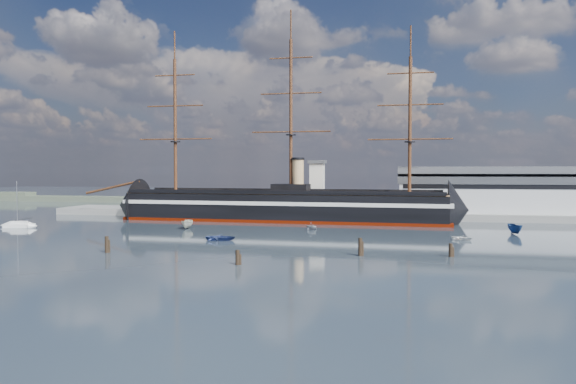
# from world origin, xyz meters

# --- Properties ---
(ground) EXTENTS (600.00, 600.00, 0.00)m
(ground) POSITION_xyz_m (0.00, 40.00, 0.00)
(ground) COLOR #18212C
(ground) RESTS_ON ground
(quay) EXTENTS (180.00, 18.00, 2.00)m
(quay) POSITION_xyz_m (10.00, 76.00, 0.00)
(quay) COLOR slate
(quay) RESTS_ON ground
(warehouse) EXTENTS (63.00, 21.00, 11.60)m
(warehouse) POSITION_xyz_m (58.00, 80.00, 7.98)
(warehouse) COLOR #B7BABC
(warehouse) RESTS_ON ground
(quay_tower) EXTENTS (5.00, 5.00, 15.00)m
(quay_tower) POSITION_xyz_m (3.00, 73.00, 9.75)
(quay_tower) COLOR silver
(quay_tower) RESTS_ON ground
(shoreline) EXTENTS (120.00, 10.00, 4.00)m
(shoreline) POSITION_xyz_m (-139.23, 135.00, 1.45)
(shoreline) COLOR #3F4C38
(shoreline) RESTS_ON ground
(warship) EXTENTS (113.16, 19.48, 53.94)m
(warship) POSITION_xyz_m (-5.97, 60.00, 4.04)
(warship) COLOR black
(warship) RESTS_ON ground
(sailboat) EXTENTS (7.41, 3.93, 11.37)m
(sailboat) POSITION_xyz_m (-63.49, 28.34, 0.72)
(sailboat) COLOR white
(sailboat) RESTS_ON ground
(motorboat_a) EXTENTS (7.00, 3.37, 2.69)m
(motorboat_a) POSITION_xyz_m (-22.26, 34.56, 0.00)
(motorboat_a) COLOR beige
(motorboat_a) RESTS_ON ground
(motorboat_b) EXTENTS (1.83, 3.83, 1.73)m
(motorboat_b) POSITION_xyz_m (-7.04, 14.75, 0.00)
(motorboat_b) COLOR navy
(motorboat_b) RESTS_ON ground
(motorboat_d) EXTENTS (5.07, 5.69, 1.97)m
(motorboat_d) POSITION_xyz_m (7.20, 38.44, 0.00)
(motorboat_d) COLOR #939498
(motorboat_d) RESTS_ON ground
(motorboat_e) EXTENTS (2.22, 2.77, 1.21)m
(motorboat_e) POSITION_xyz_m (40.15, 25.68, 0.00)
(motorboat_e) COLOR white
(motorboat_e) RESTS_ON ground
(motorboat_f) EXTENTS (7.34, 3.63, 2.81)m
(motorboat_f) POSITION_xyz_m (52.44, 38.79, 0.00)
(motorboat_f) COLOR navy
(motorboat_f) RESTS_ON ground
(piling_near_left) EXTENTS (0.64, 0.64, 3.49)m
(piling_near_left) POSITION_xyz_m (-20.56, -5.11, 0.00)
(piling_near_left) COLOR black
(piling_near_left) RESTS_ON ground
(piling_near_mid) EXTENTS (0.64, 0.64, 2.90)m
(piling_near_mid) POSITION_xyz_m (4.84, -12.19, 0.00)
(piling_near_mid) COLOR black
(piling_near_mid) RESTS_ON ground
(piling_near_right) EXTENTS (0.64, 0.64, 3.64)m
(piling_near_right) POSITION_xyz_m (21.87, 0.39, 0.00)
(piling_near_right) COLOR black
(piling_near_right) RESTS_ON ground
(piling_far_right) EXTENTS (0.64, 0.64, 2.86)m
(piling_far_right) POSITION_xyz_m (36.27, 2.40, 0.00)
(piling_far_right) COLOR black
(piling_far_right) RESTS_ON ground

